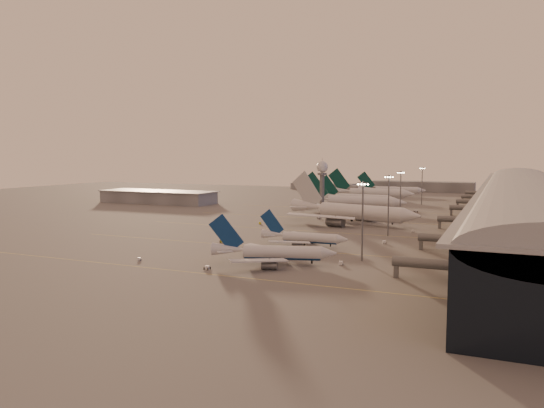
% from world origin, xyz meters
% --- Properties ---
extents(ground, '(700.00, 700.00, 0.00)m').
position_xyz_m(ground, '(0.00, 0.00, 0.00)').
color(ground, '#4E4B4B').
rests_on(ground, ground).
extents(taxiway_markings, '(180.00, 185.25, 0.02)m').
position_xyz_m(taxiway_markings, '(30.00, 56.00, 0.01)').
color(taxiway_markings, '#E7D251').
rests_on(taxiway_markings, ground).
extents(terminal, '(57.00, 362.00, 23.04)m').
position_xyz_m(terminal, '(107.88, 110.09, 10.52)').
color(terminal, black).
rests_on(terminal, ground).
extents(hangar, '(82.00, 27.00, 8.50)m').
position_xyz_m(hangar, '(-120.00, 140.00, 4.32)').
color(hangar, slate).
rests_on(hangar, ground).
extents(radar_tower, '(6.40, 6.40, 31.10)m').
position_xyz_m(radar_tower, '(5.00, 120.00, 20.95)').
color(radar_tower, '#5C5F64').
rests_on(radar_tower, ground).
extents(mast_a, '(3.60, 0.56, 25.00)m').
position_xyz_m(mast_a, '(58.00, 0.00, 13.74)').
color(mast_a, '#5C5F64').
rests_on(mast_a, ground).
extents(mast_b, '(3.60, 0.56, 25.00)m').
position_xyz_m(mast_b, '(55.00, 55.00, 13.74)').
color(mast_b, '#5C5F64').
rests_on(mast_b, ground).
extents(mast_c, '(3.60, 0.56, 25.00)m').
position_xyz_m(mast_c, '(50.00, 110.00, 13.74)').
color(mast_c, '#5C5F64').
rests_on(mast_c, ground).
extents(mast_d, '(3.60, 0.56, 25.00)m').
position_xyz_m(mast_d, '(48.00, 200.00, 13.74)').
color(mast_d, '#5C5F64').
rests_on(mast_d, ground).
extents(distant_horizon, '(165.00, 37.50, 9.00)m').
position_xyz_m(distant_horizon, '(2.62, 325.14, 3.89)').
color(distant_horizon, slate).
rests_on(distant_horizon, ground).
extents(narrowbody_near, '(38.11, 29.98, 15.28)m').
position_xyz_m(narrowbody_near, '(34.67, -15.76, 3.09)').
color(narrowbody_near, silver).
rests_on(narrowbody_near, ground).
extents(narrowbody_mid, '(33.51, 26.72, 13.09)m').
position_xyz_m(narrowbody_mid, '(31.93, 18.28, 2.65)').
color(narrowbody_mid, silver).
rests_on(narrowbody_mid, ground).
extents(widebody_white, '(69.30, 54.77, 25.02)m').
position_xyz_m(widebody_white, '(31.69, 86.25, 4.34)').
color(widebody_white, silver).
rests_on(widebody_white, ground).
extents(greentail_a, '(63.41, 51.18, 23.02)m').
position_xyz_m(greentail_a, '(16.61, 144.49, 4.07)').
color(greentail_a, silver).
rests_on(greentail_a, ground).
extents(greentail_b, '(54.27, 43.71, 19.70)m').
position_xyz_m(greentail_b, '(10.30, 177.82, 3.48)').
color(greentail_b, silver).
rests_on(greentail_b, ground).
extents(greentail_c, '(63.96, 51.58, 23.22)m').
position_xyz_m(greentail_c, '(9.78, 217.57, 4.10)').
color(greentail_c, silver).
rests_on(greentail_c, ground).
extents(greentail_d, '(53.59, 42.89, 19.65)m').
position_xyz_m(greentail_d, '(15.32, 266.84, 3.47)').
color(greentail_d, silver).
rests_on(greentail_d, ground).
extents(gsv_truck_a, '(5.01, 3.45, 1.91)m').
position_xyz_m(gsv_truck_a, '(-6.00, -27.22, 0.97)').
color(gsv_truck_a, white).
rests_on(gsv_truck_a, ground).
extents(gsv_tug_near, '(2.15, 3.55, 1.01)m').
position_xyz_m(gsv_tug_near, '(19.97, -30.17, 0.52)').
color(gsv_tug_near, white).
rests_on(gsv_tug_near, ground).
extents(gsv_catering_a, '(5.48, 2.82, 4.38)m').
position_xyz_m(gsv_catering_a, '(53.85, -8.17, 2.19)').
color(gsv_catering_a, white).
rests_on(gsv_catering_a, ground).
extents(gsv_tug_mid, '(3.89, 4.35, 1.07)m').
position_xyz_m(gsv_tug_mid, '(0.85, 12.81, 0.55)').
color(gsv_tug_mid, yellow).
rests_on(gsv_tug_mid, ground).
extents(gsv_truck_b, '(6.38, 4.48, 2.43)m').
position_xyz_m(gsv_truck_b, '(58.16, 35.38, 1.24)').
color(gsv_truck_b, white).
rests_on(gsv_truck_b, ground).
extents(gsv_truck_c, '(5.34, 4.60, 2.12)m').
position_xyz_m(gsv_truck_c, '(-8.01, 66.88, 1.08)').
color(gsv_truck_c, yellow).
rests_on(gsv_truck_c, ground).
extents(gsv_catering_b, '(4.99, 3.11, 3.79)m').
position_xyz_m(gsv_catering_b, '(62.88, 69.55, 1.90)').
color(gsv_catering_b, white).
rests_on(gsv_catering_b, ground).
extents(gsv_tug_far, '(3.61, 4.13, 1.01)m').
position_xyz_m(gsv_tug_far, '(10.92, 97.81, 0.52)').
color(gsv_tug_far, white).
rests_on(gsv_tug_far, ground).
extents(gsv_truck_d, '(3.25, 5.24, 1.99)m').
position_xyz_m(gsv_truck_d, '(-12.27, 133.56, 1.02)').
color(gsv_truck_d, white).
rests_on(gsv_truck_d, ground).
extents(gsv_tug_hangar, '(4.53, 3.93, 1.11)m').
position_xyz_m(gsv_tug_hangar, '(51.82, 150.07, 0.57)').
color(gsv_tug_hangar, white).
rests_on(gsv_tug_hangar, ground).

